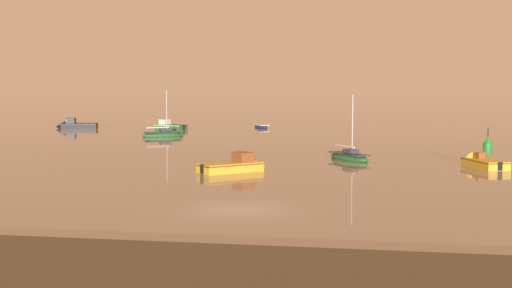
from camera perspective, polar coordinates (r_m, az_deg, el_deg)
The scene contains 9 objects.
ground_plane at distance 34.99m, azimuth -1.46°, elevation -5.49°, with size 800.00×800.00×0.00m, color gray.
motorboat_moored_0 at distance 56.47m, azimuth 18.08°, elevation -1.54°, with size 3.43×5.44×1.76m.
motorboat_moored_1 at distance 105.95m, azimuth -14.93°, elevation 1.45°, with size 6.40×3.63×2.31m.
motorboat_moored_2 at distance 50.73m, azimuth -1.32°, elevation -1.92°, with size 5.30×5.17×2.09m.
rowboat_moored_0 at distance 103.84m, azimuth 0.43°, elevation 1.46°, with size 3.30×4.69×0.71m.
sailboat_moored_0 at distance 58.98m, azimuth 7.73°, elevation -1.08°, with size 4.29×5.13×5.78m.
sailboat_moored_1 at distance 86.18m, azimuth -7.70°, elevation 0.78°, with size 5.34×4.54×6.04m.
motorboat_moored_4 at distance 101.63m, azimuth -7.46°, elevation 1.42°, with size 5.86×3.82×2.11m.
channel_buoy at distance 73.03m, azimuth 18.67°, elevation 0.00°, with size 0.90×0.90×2.30m.
Camera 1 is at (6.73, -33.77, 6.25)m, focal length 48.23 mm.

